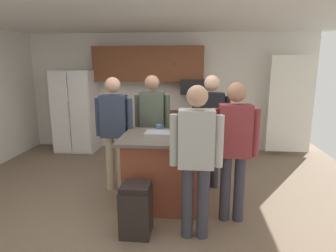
{
  "coord_description": "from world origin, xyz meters",
  "views": [
    {
      "loc": [
        0.65,
        -3.7,
        1.91
      ],
      "look_at": [
        0.26,
        0.3,
        1.05
      ],
      "focal_mm": 30.66,
      "sensor_mm": 36.0,
      "label": 1
    }
  ],
  "objects_px": {
    "person_guest_by_door": "(211,124)",
    "person_guest_right": "(234,143)",
    "microwave_over_range": "(194,87)",
    "trash_bin": "(136,209)",
    "refrigerator": "(76,111)",
    "person_guest_left": "(196,153)",
    "mug_ceramic_white": "(159,128)",
    "mug_blue_stoneware": "(195,134)",
    "serving_tray": "(162,133)",
    "person_elder_center": "(152,121)",
    "glass_short_whisky": "(198,136)",
    "person_host_foreground": "(114,126)",
    "kitchen_island": "(166,170)"
  },
  "relations": [
    {
      "from": "microwave_over_range",
      "to": "mug_ceramic_white",
      "type": "distance_m",
      "value": 2.3
    },
    {
      "from": "person_guest_right",
      "to": "trash_bin",
      "type": "height_order",
      "value": "person_guest_right"
    },
    {
      "from": "glass_short_whisky",
      "to": "person_guest_by_door",
      "type": "bearing_deg",
      "value": 77.53
    },
    {
      "from": "person_host_foreground",
      "to": "person_guest_by_door",
      "type": "bearing_deg",
      "value": 35.1
    },
    {
      "from": "person_guest_right",
      "to": "glass_short_whisky",
      "type": "relative_size",
      "value": 11.46
    },
    {
      "from": "person_host_foreground",
      "to": "person_guest_right",
      "type": "distance_m",
      "value": 1.84
    },
    {
      "from": "glass_short_whisky",
      "to": "refrigerator",
      "type": "bearing_deg",
      "value": 135.11
    },
    {
      "from": "person_elder_center",
      "to": "person_guest_by_door",
      "type": "height_order",
      "value": "person_guest_by_door"
    },
    {
      "from": "person_host_foreground",
      "to": "trash_bin",
      "type": "bearing_deg",
      "value": -37.89
    },
    {
      "from": "mug_blue_stoneware",
      "to": "mug_ceramic_white",
      "type": "distance_m",
      "value": 0.65
    },
    {
      "from": "person_guest_left",
      "to": "serving_tray",
      "type": "xyz_separation_m",
      "value": [
        -0.47,
        0.81,
        0.01
      ]
    },
    {
      "from": "glass_short_whisky",
      "to": "person_elder_center",
      "type": "bearing_deg",
      "value": 123.9
    },
    {
      "from": "person_guest_left",
      "to": "serving_tray",
      "type": "distance_m",
      "value": 0.93
    },
    {
      "from": "kitchen_island",
      "to": "person_guest_right",
      "type": "height_order",
      "value": "person_guest_right"
    },
    {
      "from": "person_elder_center",
      "to": "trash_bin",
      "type": "height_order",
      "value": "person_elder_center"
    },
    {
      "from": "microwave_over_range",
      "to": "mug_blue_stoneware",
      "type": "height_order",
      "value": "microwave_over_range"
    },
    {
      "from": "person_elder_center",
      "to": "person_guest_left",
      "type": "xyz_separation_m",
      "value": [
        0.71,
        -1.55,
        -0.03
      ]
    },
    {
      "from": "person_host_foreground",
      "to": "microwave_over_range",
      "type": "bearing_deg",
      "value": 87.4
    },
    {
      "from": "mug_blue_stoneware",
      "to": "trash_bin",
      "type": "distance_m",
      "value": 1.19
    },
    {
      "from": "person_host_foreground",
      "to": "mug_blue_stoneware",
      "type": "bearing_deg",
      "value": 4.16
    },
    {
      "from": "refrigerator",
      "to": "mug_ceramic_white",
      "type": "bearing_deg",
      "value": -44.52
    },
    {
      "from": "person_elder_center",
      "to": "serving_tray",
      "type": "relative_size",
      "value": 3.98
    },
    {
      "from": "person_elder_center",
      "to": "person_guest_left",
      "type": "relative_size",
      "value": 1.03
    },
    {
      "from": "mug_blue_stoneware",
      "to": "serving_tray",
      "type": "height_order",
      "value": "mug_blue_stoneware"
    },
    {
      "from": "mug_ceramic_white",
      "to": "mug_blue_stoneware",
      "type": "bearing_deg",
      "value": -36.15
    },
    {
      "from": "person_guest_left",
      "to": "person_guest_by_door",
      "type": "bearing_deg",
      "value": -37.12
    },
    {
      "from": "person_elder_center",
      "to": "mug_ceramic_white",
      "type": "bearing_deg",
      "value": -1.81
    },
    {
      "from": "person_host_foreground",
      "to": "person_guest_left",
      "type": "bearing_deg",
      "value": -17.01
    },
    {
      "from": "mug_blue_stoneware",
      "to": "mug_ceramic_white",
      "type": "height_order",
      "value": "mug_blue_stoneware"
    },
    {
      "from": "person_guest_right",
      "to": "serving_tray",
      "type": "height_order",
      "value": "person_guest_right"
    },
    {
      "from": "microwave_over_range",
      "to": "person_guest_left",
      "type": "bearing_deg",
      "value": -88.88
    },
    {
      "from": "kitchen_island",
      "to": "trash_bin",
      "type": "xyz_separation_m",
      "value": [
        -0.26,
        -0.77,
        -0.19
      ]
    },
    {
      "from": "person_guest_left",
      "to": "mug_ceramic_white",
      "type": "height_order",
      "value": "person_guest_left"
    },
    {
      "from": "person_guest_by_door",
      "to": "person_guest_right",
      "type": "bearing_deg",
      "value": 58.22
    },
    {
      "from": "person_guest_by_door",
      "to": "trash_bin",
      "type": "distance_m",
      "value": 1.8
    },
    {
      "from": "kitchen_island",
      "to": "glass_short_whisky",
      "type": "height_order",
      "value": "glass_short_whisky"
    },
    {
      "from": "refrigerator",
      "to": "person_guest_left",
      "type": "relative_size",
      "value": 1.05
    },
    {
      "from": "serving_tray",
      "to": "microwave_over_range",
      "type": "bearing_deg",
      "value": 80.62
    },
    {
      "from": "kitchen_island",
      "to": "microwave_over_range",
      "type": "bearing_deg",
      "value": 82.23
    },
    {
      "from": "person_host_foreground",
      "to": "mug_ceramic_white",
      "type": "xyz_separation_m",
      "value": [
        0.69,
        -0.12,
        0.02
      ]
    },
    {
      "from": "refrigerator",
      "to": "mug_ceramic_white",
      "type": "xyz_separation_m",
      "value": [
        2.13,
        -2.09,
        0.13
      ]
    },
    {
      "from": "microwave_over_range",
      "to": "person_host_foreground",
      "type": "height_order",
      "value": "person_host_foreground"
    },
    {
      "from": "person_guest_right",
      "to": "mug_ceramic_white",
      "type": "bearing_deg",
      "value": -10.87
    },
    {
      "from": "person_guest_left",
      "to": "person_guest_right",
      "type": "bearing_deg",
      "value": -76.32
    },
    {
      "from": "person_guest_right",
      "to": "mug_blue_stoneware",
      "type": "height_order",
      "value": "person_guest_right"
    },
    {
      "from": "kitchen_island",
      "to": "mug_ceramic_white",
      "type": "relative_size",
      "value": 9.3
    },
    {
      "from": "microwave_over_range",
      "to": "trash_bin",
      "type": "height_order",
      "value": "microwave_over_range"
    },
    {
      "from": "microwave_over_range",
      "to": "person_guest_left",
      "type": "distance_m",
      "value": 3.29
    },
    {
      "from": "person_host_foreground",
      "to": "person_elder_center",
      "type": "distance_m",
      "value": 0.65
    },
    {
      "from": "refrigerator",
      "to": "mug_ceramic_white",
      "type": "relative_size",
      "value": 14.06
    }
  ]
}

